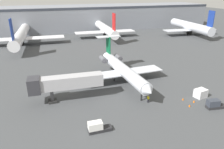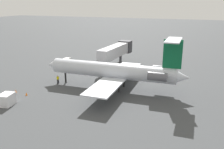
% 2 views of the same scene
% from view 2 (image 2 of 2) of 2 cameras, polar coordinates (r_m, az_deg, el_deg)
% --- Properties ---
extents(ground_plane, '(400.00, 400.00, 0.10)m').
position_cam_2_polar(ground_plane, '(48.56, 0.75, -2.57)').
color(ground_plane, '#424447').
extents(regional_jet, '(22.12, 28.27, 10.00)m').
position_cam_2_polar(regional_jet, '(45.48, 0.83, 0.94)').
color(regional_jet, silver).
rests_on(regional_jet, ground_plane).
extents(jet_bridge, '(15.52, 3.74, 5.91)m').
position_cam_2_polar(jet_bridge, '(61.52, 1.23, 5.71)').
color(jet_bridge, '#ADADB2').
rests_on(jet_bridge, ground_plane).
extents(ground_crew_marshaller, '(0.29, 0.42, 1.69)m').
position_cam_2_polar(ground_crew_marshaller, '(50.53, -12.65, -1.13)').
color(ground_crew_marshaller, black).
rests_on(ground_crew_marshaller, ground_plane).
extents(baggage_tug_lead, '(4.02, 1.45, 1.90)m').
position_cam_2_polar(baggage_tug_lead, '(64.10, -10.89, 2.76)').
color(baggage_tug_lead, '#262628').
rests_on(baggage_tug_lead, ground_plane).
extents(cargo_container_uld, '(2.83, 2.38, 1.91)m').
position_cam_2_polar(cargo_container_uld, '(42.66, -23.59, -5.41)').
color(cargo_container_uld, silver).
rests_on(cargo_container_uld, ground_plane).
extents(traffic_cone_near, '(0.36, 0.36, 0.55)m').
position_cam_2_polar(traffic_cone_near, '(47.98, -21.77, -3.65)').
color(traffic_cone_near, orange).
rests_on(traffic_cone_near, ground_plane).
extents(traffic_cone_mid, '(0.36, 0.36, 0.55)m').
position_cam_2_polar(traffic_cone_mid, '(45.86, -19.54, -4.34)').
color(traffic_cone_mid, orange).
rests_on(traffic_cone_mid, ground_plane).
extents(traffic_cone_far, '(0.36, 0.36, 0.55)m').
position_cam_2_polar(traffic_cone_far, '(45.80, -22.38, -4.68)').
color(traffic_cone_far, orange).
rests_on(traffic_cone_far, ground_plane).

